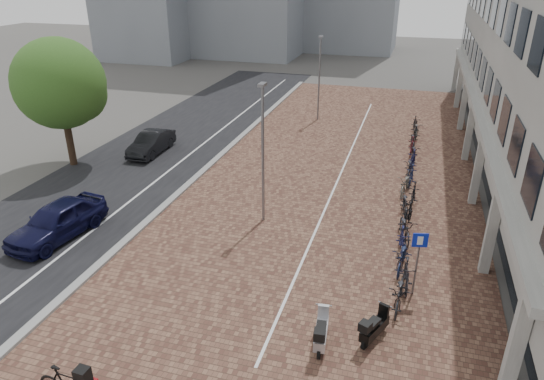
{
  "coord_description": "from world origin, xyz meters",
  "views": [
    {
      "loc": [
        5.63,
        -12.83,
        10.4
      ],
      "look_at": [
        0.0,
        6.0,
        1.3
      ],
      "focal_mm": 32.24,
      "sensor_mm": 36.0,
      "label": 1
    }
  ],
  "objects": [
    {
      "name": "parking_line",
      "position": [
        2.2,
        12.0,
        0.04
      ],
      "size": [
        0.1,
        30.0,
        0.0
      ],
      "primitive_type": "cube",
      "color": "white",
      "rests_on": "plaza_brick"
    },
    {
      "name": "scooter_mid",
      "position": [
        5.27,
        -0.83,
        0.51
      ],
      "size": [
        1.03,
        1.56,
        1.03
      ],
      "primitive_type": null,
      "rotation": [
        0.0,
        0.0,
        -0.41
      ],
      "color": "black",
      "rests_on": "ground"
    },
    {
      "name": "lamp_near",
      "position": [
        -0.25,
        5.49,
        3.04
      ],
      "size": [
        0.12,
        0.12,
        6.09
      ],
      "primitive_type": "cylinder",
      "color": "gray",
      "rests_on": "ground"
    },
    {
      "name": "plaza_brick",
      "position": [
        2.0,
        12.0,
        0.01
      ],
      "size": [
        14.5,
        42.0,
        0.04
      ],
      "primitive_type": "cube",
      "color": "brown",
      "rests_on": "ground"
    },
    {
      "name": "car_navy",
      "position": [
        -7.99,
        1.66,
        0.76
      ],
      "size": [
        2.41,
        4.7,
        1.53
      ],
      "primitive_type": "imported",
      "rotation": [
        0.0,
        0.0,
        -0.14
      ],
      "color": "black",
      "rests_on": "ground"
    },
    {
      "name": "lane_line",
      "position": [
        -7.0,
        12.0,
        0.02
      ],
      "size": [
        0.12,
        44.0,
        0.0
      ],
      "primitive_type": "cube",
      "color": "white",
      "rests_on": "street_asphalt"
    },
    {
      "name": "street_asphalt",
      "position": [
        -9.0,
        12.0,
        0.01
      ],
      "size": [
        8.0,
        50.0,
        0.03
      ],
      "primitive_type": "cube",
      "color": "black",
      "rests_on": "ground"
    },
    {
      "name": "ground",
      "position": [
        0.0,
        0.0,
        0.0
      ],
      "size": [
        140.0,
        140.0,
        0.0
      ],
      "primitive_type": "plane",
      "color": "#474442",
      "rests_on": "ground"
    },
    {
      "name": "street_tree",
      "position": [
        -12.56,
        8.93,
        4.49
      ],
      "size": [
        4.85,
        4.85,
        7.06
      ],
      "color": "#382619",
      "rests_on": "ground"
    },
    {
      "name": "scooter_front",
      "position": [
        3.77,
        -1.52,
        0.54
      ],
      "size": [
        0.65,
        1.61,
        1.08
      ],
      "primitive_type": null,
      "rotation": [
        0.0,
        0.0,
        0.1
      ],
      "color": "#BCBCC2",
      "rests_on": "ground"
    },
    {
      "name": "lamp_far",
      "position": [
        -1.12,
        21.47,
        2.95
      ],
      "size": [
        0.12,
        0.12,
        5.9
      ],
      "primitive_type": "cylinder",
      "color": "gray",
      "rests_on": "ground"
    },
    {
      "name": "parking_sign",
      "position": [
        6.33,
        1.82,
        1.63
      ],
      "size": [
        0.5,
        0.15,
        2.44
      ],
      "rotation": [
        0.0,
        0.0,
        0.22
      ],
      "color": "slate",
      "rests_on": "ground"
    },
    {
      "name": "curb",
      "position": [
        -5.1,
        12.0,
        0.07
      ],
      "size": [
        0.35,
        42.0,
        0.14
      ],
      "primitive_type": "cube",
      "color": "gray",
      "rests_on": "ground"
    },
    {
      "name": "bike_row",
      "position": [
        5.86,
        10.65,
        0.52
      ],
      "size": [
        1.22,
        21.45,
        1.05
      ],
      "color": "black",
      "rests_on": "ground"
    },
    {
      "name": "car_dark",
      "position": [
        -9.29,
        11.71,
        0.65
      ],
      "size": [
        1.47,
        3.98,
        1.3
      ],
      "primitive_type": "imported",
      "rotation": [
        0.0,
        0.0,
        0.02
      ],
      "color": "black",
      "rests_on": "ground"
    }
  ]
}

